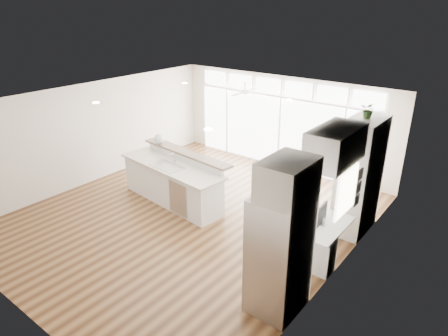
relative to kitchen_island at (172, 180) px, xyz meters
The scene contains 24 objects.
floor 1.08m from the kitchen_island, 16.10° to the right, with size 7.00×8.00×0.02m, color #442915.
ceiling 2.28m from the kitchen_island, 16.10° to the right, with size 7.00×8.00×0.02m, color silver.
wall_back 3.92m from the kitchen_island, 77.21° to the left, with size 7.00×0.04×2.70m, color beige.
wall_front 4.39m from the kitchen_island, 78.65° to the right, with size 7.00×0.04×2.70m, color beige.
wall_left 2.76m from the kitchen_island, behind, with size 0.04×8.00×2.70m, color beige.
wall_right 4.42m from the kitchen_island, ahead, with size 0.04×8.00×2.70m, color beige.
glass_wall 3.82m from the kitchen_island, 77.01° to the left, with size 5.80×0.06×2.08m, color white.
transom_row 4.19m from the kitchen_island, 77.01° to the left, with size 5.90×0.06×0.40m, color white.
desk_window 4.42m from the kitchen_island, ahead, with size 0.04×0.85×0.85m, color white.
ceiling_fan 3.19m from the kitchen_island, 82.15° to the left, with size 1.16×1.16×0.32m, color white.
recessed_lights 2.25m from the kitchen_island, ahead, with size 3.40×3.00×0.02m, color beige.
oven_cabinet 4.36m from the kitchen_island, 21.13° to the left, with size 0.64×1.20×2.50m, color white.
desk_nook 3.99m from the kitchen_island, ahead, with size 0.72×1.30×0.76m, color white.
upper_cabinets 4.39m from the kitchen_island, ahead, with size 0.64×1.30×0.64m, color white.
refrigerator 4.29m from the kitchen_island, 21.94° to the right, with size 0.76×0.90×2.00m, color #B2B2B7.
fridge_cabinet 4.65m from the kitchen_island, 21.64° to the right, with size 0.64×0.90×0.60m, color white.
framed_photos 4.44m from the kitchen_island, ahead, with size 0.06×0.22×0.80m, color black.
kitchen_island is the anchor object (origin of this frame).
rug 2.83m from the kitchen_island, 11.30° to the left, with size 0.90×0.65×0.01m, color #371D11.
office_chair 3.02m from the kitchen_island, 15.87° to the left, with size 0.55×0.50×1.05m, color black.
fishbowl 1.27m from the kitchen_island, 150.93° to the left, with size 0.27×0.27×0.27m, color silver.
monitor 3.92m from the kitchen_island, ahead, with size 0.08×0.48×0.40m, color black.
keyboard 3.74m from the kitchen_island, ahead, with size 0.12×0.33×0.02m, color silver.
potted_plant 4.77m from the kitchen_island, 21.13° to the left, with size 0.30×0.33×0.26m, color #2E4F22.
Camera 1 is at (5.63, -5.98, 4.64)m, focal length 32.00 mm.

